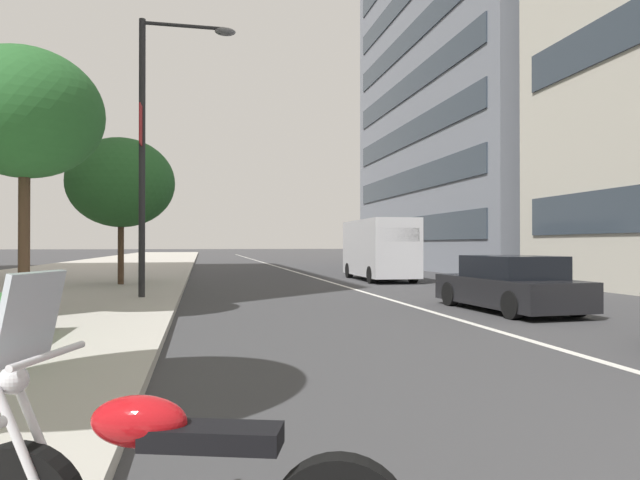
# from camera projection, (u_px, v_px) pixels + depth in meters

# --- Properties ---
(sidewalk_right_plaza) EXTENTS (160.00, 10.74, 0.15)m
(sidewalk_right_plaza) POSITION_uv_depth(u_px,v_px,m) (86.00, 274.00, 29.60)
(sidewalk_right_plaza) COLOR #B2ADA3
(sidewalk_right_plaza) RESTS_ON ground
(lane_centre_stripe) EXTENTS (110.00, 0.16, 0.01)m
(lane_centre_stripe) POSITION_uv_depth(u_px,v_px,m) (286.00, 269.00, 36.83)
(lane_centre_stripe) COLOR silver
(lane_centre_stripe) RESTS_ON ground
(car_approaching_light) EXTENTS (4.34, 2.00, 1.35)m
(car_approaching_light) POSITION_uv_depth(u_px,v_px,m) (509.00, 285.00, 13.67)
(car_approaching_light) COLOR black
(car_approaching_light) RESTS_ON ground
(delivery_van_ahead) EXTENTS (5.98, 2.20, 2.72)m
(delivery_van_ahead) POSITION_uv_depth(u_px,v_px,m) (379.00, 248.00, 25.48)
(delivery_van_ahead) COLOR #B7B7BC
(delivery_van_ahead) RESTS_ON ground
(street_lamp_with_banners) EXTENTS (1.26, 2.69, 7.80)m
(street_lamp_with_banners) POSITION_uv_depth(u_px,v_px,m) (157.00, 128.00, 15.87)
(street_lamp_with_banners) COLOR #232326
(street_lamp_with_banners) RESTS_ON sidewalk_right_plaza
(street_tree_near_plaza_corner) EXTENTS (3.05, 3.05, 5.40)m
(street_tree_near_plaza_corner) POSITION_uv_depth(u_px,v_px,m) (25.00, 114.00, 11.27)
(street_tree_near_plaza_corner) COLOR #473323
(street_tree_near_plaza_corner) RESTS_ON sidewalk_right_plaza
(street_tree_by_lamp_post) EXTENTS (3.89, 3.89, 5.42)m
(street_tree_by_lamp_post) POSITION_uv_depth(u_px,v_px,m) (121.00, 183.00, 20.86)
(street_tree_by_lamp_post) COLOR #473323
(street_tree_by_lamp_post) RESTS_ON sidewalk_right_plaza
(office_tower_near_left) EXTENTS (23.32, 18.19, 32.97)m
(office_tower_near_left) POSITION_uv_depth(u_px,v_px,m) (531.00, 31.00, 39.19)
(office_tower_near_left) COLOR slate
(office_tower_near_left) RESTS_ON ground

